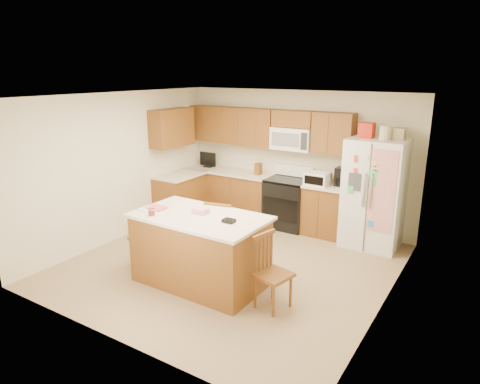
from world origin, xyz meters
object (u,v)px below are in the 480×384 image
Objects in this scene: island at (200,249)px; windsor_chair_back at (222,235)px; refrigerator at (374,192)px; windsor_chair_right at (272,274)px; stove at (288,202)px; windsor_chair_left at (146,239)px.

island is 0.62m from windsor_chair_back.
refrigerator is 1.13× the size of island.
windsor_chair_back is 1.07× the size of windsor_chair_right.
island is at bearing -90.91° from stove.
stove is 2.89m from windsor_chair_right.
refrigerator reaches higher than island.
island is at bearing 177.75° from windsor_chair_right.
windsor_chair_right reaches higher than windsor_chair_left.
island is at bearing -83.91° from windsor_chair_back.
windsor_chair_back is (-0.11, -2.01, 0.01)m from stove.
windsor_chair_left is (-1.01, -2.68, -0.03)m from stove.
windsor_chair_right is (2.09, 0.00, 0.00)m from windsor_chair_left.
windsor_chair_left is 0.99× the size of windsor_chair_right.
refrigerator is 2.61m from windsor_chair_back.
stove reaches higher than windsor_chair_back.
stove reaches higher than island.
refrigerator is 2.01× the size of windsor_chair_back.
refrigerator is (1.57, -0.06, 0.45)m from stove.
island is 0.97m from windsor_chair_left.
stove is 1.11× the size of windsor_chair_back.
windsor_chair_right is at bearing 0.01° from windsor_chair_left.
windsor_chair_back is at bearing 36.43° from windsor_chair_left.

